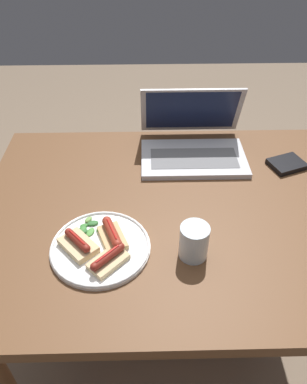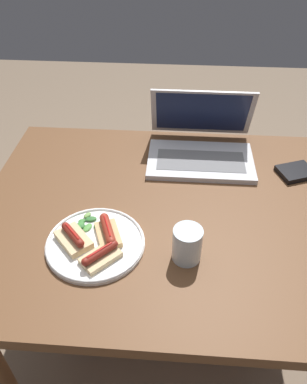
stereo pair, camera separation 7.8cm
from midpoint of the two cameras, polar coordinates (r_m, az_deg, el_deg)
ground_plane at (r=1.69m, az=0.15°, el=-21.50°), size 6.00×6.00×0.00m
desk at (r=1.15m, az=0.21°, el=-5.70°), size 1.12×0.86×0.75m
laptop at (r=1.29m, az=4.28°, el=7.24°), size 0.35×0.29×0.21m
plate at (r=0.99m, az=-10.34°, el=-8.34°), size 0.26×0.26×0.02m
sausage_toast_left at (r=0.99m, az=-8.56°, el=-6.55°), size 0.09×0.11×0.04m
sausage_toast_middle at (r=0.99m, az=-13.68°, el=-7.75°), size 0.11×0.12×0.04m
sausage_toast_right at (r=0.94m, az=-9.34°, el=-10.18°), size 0.11×0.11×0.04m
salad_pile at (r=1.04m, az=-12.31°, el=-5.48°), size 0.08×0.08×0.01m
drinking_glass at (r=0.94m, az=3.80°, el=-7.64°), size 0.07×0.07×0.10m
external_drive at (r=1.31m, az=18.07°, el=4.03°), size 0.13×0.12×0.02m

